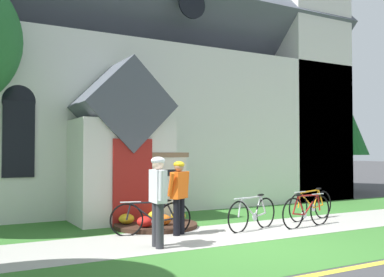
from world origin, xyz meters
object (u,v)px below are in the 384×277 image
at_px(cyclist_in_blue_jersey, 158,194).
at_px(bicycle_yellow, 151,218).
at_px(bicycle_red, 253,214).
at_px(bicycle_white, 311,205).
at_px(roadside_conifer, 331,109).
at_px(bicycle_blue, 307,211).
at_px(church_sign, 147,177).
at_px(cyclist_in_green_jersey, 179,192).

bearing_deg(cyclist_in_blue_jersey, bicycle_yellow, 71.58).
height_order(bicycle_red, bicycle_white, bicycle_white).
height_order(bicycle_white, roadside_conifer, roadside_conifer).
relative_size(bicycle_blue, bicycle_white, 0.97).
bearing_deg(bicycle_white, bicycle_red, -168.17).
bearing_deg(bicycle_red, church_sign, 133.24).
height_order(bicycle_blue, bicycle_yellow, bicycle_blue).
relative_size(bicycle_red, roadside_conifer, 0.29).
distance_m(bicycle_red, cyclist_in_blue_jersey, 2.84).
xyz_separation_m(church_sign, cyclist_in_blue_jersey, (-0.89, -2.59, -0.16)).
distance_m(cyclist_in_blue_jersey, roadside_conifer, 13.88).
xyz_separation_m(bicycle_yellow, bicycle_white, (4.54, -0.08, 0.02)).
relative_size(church_sign, cyclist_in_blue_jersey, 1.35).
xyz_separation_m(bicycle_yellow, cyclist_in_blue_jersey, (-0.41, -1.23, 0.63)).
distance_m(bicycle_white, cyclist_in_blue_jersey, 5.12).
height_order(bicycle_white, cyclist_in_green_jersey, cyclist_in_green_jersey).
xyz_separation_m(church_sign, roadside_conifer, (10.88, 4.25, 2.58)).
xyz_separation_m(church_sign, cyclist_in_green_jersey, (0.03, -1.66, -0.24)).
bearing_deg(bicycle_blue, roadside_conifer, 39.96).
relative_size(bicycle_yellow, bicycle_white, 0.94).
height_order(bicycle_blue, cyclist_in_blue_jersey, cyclist_in_blue_jersey).
bearing_deg(cyclist_in_blue_jersey, cyclist_in_green_jersey, 45.10).
xyz_separation_m(bicycle_blue, roadside_conifer, (7.71, 6.46, 3.35)).
height_order(bicycle_yellow, cyclist_in_green_jersey, cyclist_in_green_jersey).
relative_size(bicycle_blue, roadside_conifer, 0.30).
relative_size(church_sign, bicycle_blue, 1.31).
relative_size(bicycle_blue, bicycle_yellow, 1.03).
relative_size(church_sign, bicycle_white, 1.27).
height_order(bicycle_yellow, cyclist_in_blue_jersey, cyclist_in_blue_jersey).
distance_m(church_sign, roadside_conifer, 11.96).
bearing_deg(roadside_conifer, bicycle_blue, -140.04).
distance_m(bicycle_yellow, bicycle_red, 2.35).
bearing_deg(bicycle_red, bicycle_white, 11.83).
height_order(bicycle_blue, bicycle_red, bicycle_red).
distance_m(bicycle_blue, cyclist_in_blue_jersey, 4.12).
bearing_deg(cyclist_in_green_jersey, church_sign, 91.09).
relative_size(bicycle_red, cyclist_in_blue_jersey, 0.98).
relative_size(church_sign, bicycle_yellow, 1.35).
height_order(church_sign, bicycle_red, church_sign).
relative_size(cyclist_in_green_jersey, roadside_conifer, 0.27).
distance_m(bicycle_blue, bicycle_yellow, 3.75).
xyz_separation_m(cyclist_in_green_jersey, cyclist_in_blue_jersey, (-0.92, -0.92, 0.08)).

